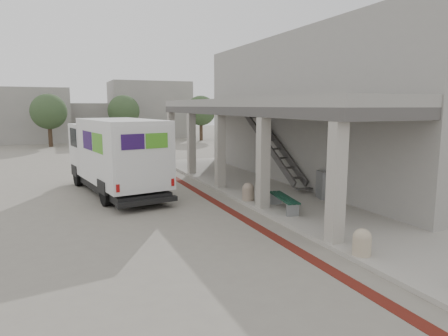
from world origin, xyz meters
name	(u,v)px	position (x,y,z in m)	size (l,w,h in m)	color
ground	(213,220)	(0.00, 0.00, 0.00)	(120.00, 120.00, 0.00)	slate
bike_lane_stripe	(218,204)	(1.00, 2.00, 0.01)	(0.35, 40.00, 0.01)	#541810
sidewalk	(315,207)	(4.00, 0.00, 0.06)	(4.40, 28.00, 0.12)	#9F998F
transit_building	(310,112)	(6.83, 4.50, 3.40)	(7.60, 17.00, 7.00)	gray
distant_backdrop	(71,115)	(-2.84, 35.89, 2.70)	(28.00, 10.00, 6.50)	gray
tree_left	(49,112)	(-5.00, 28.00, 3.18)	(3.20, 3.20, 4.80)	#38281C
tree_mid	(124,111)	(2.00, 30.00, 3.18)	(3.20, 3.20, 4.80)	#38281C
tree_right	(201,111)	(10.00, 29.00, 3.18)	(3.20, 3.20, 4.80)	#38281C
fedex_truck	(115,154)	(-2.30, 5.51, 1.69)	(3.44, 7.72, 3.18)	black
bench	(284,200)	(2.60, -0.13, 0.45)	(0.80, 2.04, 0.47)	gray
bollard_near	(362,242)	(2.10, -4.55, 0.45)	(0.44, 0.44, 0.67)	tan
bollard_far	(248,191)	(2.10, 1.66, 0.46)	(0.46, 0.46, 0.68)	gray
utility_cabinet	(325,185)	(5.00, 0.76, 0.66)	(0.49, 0.65, 1.09)	gray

